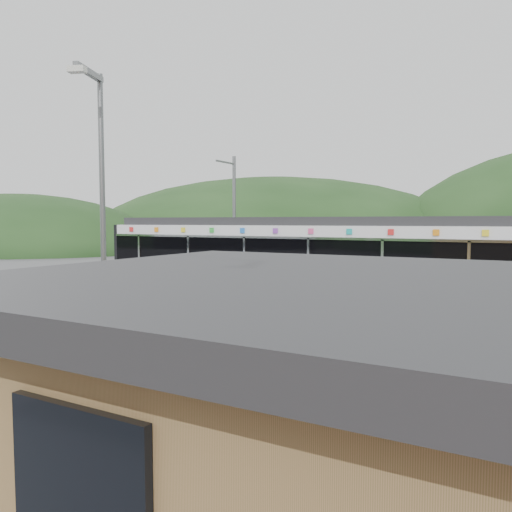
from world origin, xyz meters
The scene contains 8 objects.
ground centered at (0.00, 0.00, 0.00)m, with size 120.00×120.00×0.00m, color #4C4C4F.
hills centered at (6.19, 5.29, 0.00)m, with size 146.00×149.00×26.00m.
platform centered at (0.00, 3.30, 0.15)m, with size 26.00×3.20×0.30m, color #9E9E99.
yellow_line centered at (0.00, 2.00, 0.30)m, with size 26.00×0.10×0.01m, color yellow.
train centered at (-1.46, 6.00, 2.06)m, with size 20.44×3.01×3.74m.
catenary_mast_west centered at (-7.00, 8.56, 3.65)m, with size 0.18×1.80×7.00m.
station_shelter centered at (6.00, -9.01, 1.55)m, with size 9.20×6.20×3.00m.
lamp_post centered at (-1.49, -6.10, 4.04)m, with size 0.52×1.23×6.81m.
Camera 1 is at (6.94, -14.07, 3.58)m, focal length 35.00 mm.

